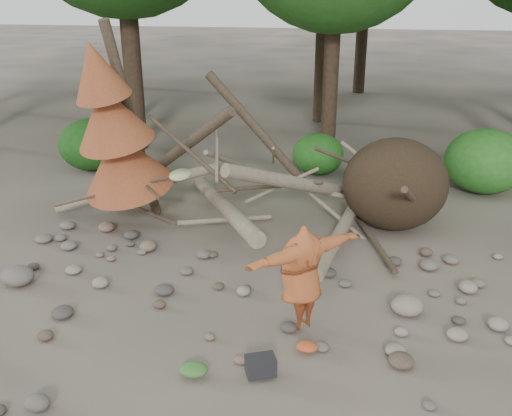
# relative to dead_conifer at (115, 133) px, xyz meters

# --- Properties ---
(ground) EXTENTS (120.00, 120.00, 0.00)m
(ground) POSITION_rel_dead_conifer_xyz_m (3.12, -3.37, -2.11)
(ground) COLOR #514C44
(ground) RESTS_ON ground
(deadfall_pile) EXTENTS (8.55, 5.24, 3.30)m
(deadfall_pile) POSITION_rel_dead_conifer_xyz_m (5.13, 0.87, -1.16)
(deadfall_pile) COLOR #332619
(deadfall_pile) RESTS_ON ground
(dead_conifer) EXTENTS (2.06, 2.16, 4.35)m
(dead_conifer) POSITION_rel_dead_conifer_xyz_m (0.00, 0.00, 0.00)
(dead_conifer) COLOR #4C3F30
(dead_conifer) RESTS_ON ground
(bush_left) EXTENTS (1.80, 1.80, 1.44)m
(bush_left) POSITION_rel_dead_conifer_xyz_m (-2.38, 3.83, -1.39)
(bush_left) COLOR #1B5015
(bush_left) RESTS_ON ground
(bush_mid) EXTENTS (1.40, 1.40, 1.12)m
(bush_mid) POSITION_rel_dead_conifer_xyz_m (3.92, 4.43, -1.55)
(bush_mid) COLOR #25651D
(bush_mid) RESTS_ON ground
(bush_right) EXTENTS (2.00, 2.00, 1.60)m
(bush_right) POSITION_rel_dead_conifer_xyz_m (8.12, 3.63, -1.31)
(bush_right) COLOR #2E7825
(bush_right) RESTS_ON ground
(frisbee_thrower) EXTENTS (2.81, 1.80, 2.49)m
(frisbee_thrower) POSITION_rel_dead_conifer_xyz_m (4.10, -3.27, -1.19)
(frisbee_thrower) COLOR #A54D25
(frisbee_thrower) RESTS_ON ground
(backpack) EXTENTS (0.46, 0.39, 0.26)m
(backpack) POSITION_rel_dead_conifer_xyz_m (3.68, -4.49, -1.98)
(backpack) COLOR black
(backpack) RESTS_ON ground
(cloth_green) EXTENTS (0.39, 0.32, 0.14)m
(cloth_green) POSITION_rel_dead_conifer_xyz_m (2.79, -4.62, -2.04)
(cloth_green) COLOR #386F2C
(cloth_green) RESTS_ON ground
(cloth_orange) EXTENTS (0.31, 0.25, 0.11)m
(cloth_orange) POSITION_rel_dead_conifer_xyz_m (4.26, -3.85, -2.06)
(cloth_orange) COLOR #C14A21
(cloth_orange) RESTS_ON ground
(boulder_mid_right) EXTENTS (0.52, 0.47, 0.31)m
(boulder_mid_right) POSITION_rel_dead_conifer_xyz_m (5.75, -2.56, -1.96)
(boulder_mid_right) COLOR gray
(boulder_mid_right) RESTS_ON ground
(boulder_mid_left) EXTENTS (0.57, 0.52, 0.34)m
(boulder_mid_left) POSITION_rel_dead_conifer_xyz_m (-0.91, -2.66, -1.94)
(boulder_mid_left) COLOR #696058
(boulder_mid_left) RESTS_ON ground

